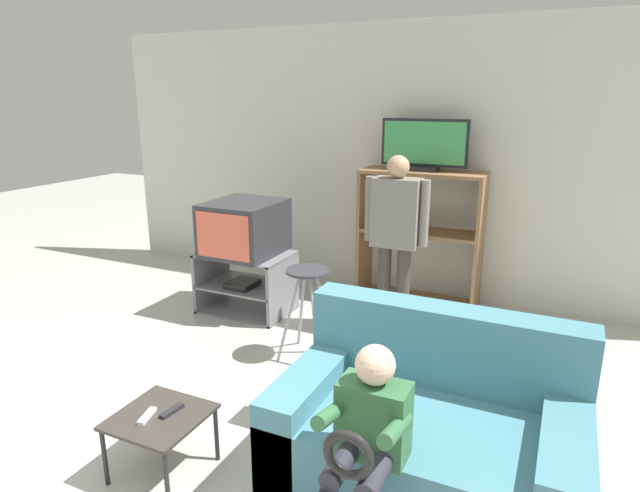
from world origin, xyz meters
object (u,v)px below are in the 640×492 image
person_seated_child (366,438)px  television_flat (424,146)px  remote_control_black (172,411)px  couch (427,435)px  person_standing_adult (396,229)px  media_shelf (419,237)px  television_main (244,228)px  remote_control_white (147,416)px  folding_stool (308,289)px  snack_table (160,422)px  tv_stand (246,283)px

person_seated_child → television_flat: bearing=100.9°
television_flat → remote_control_black: size_ratio=5.49×
couch → remote_control_black: bearing=-160.5°
person_standing_adult → person_seated_child: bearing=-75.4°
media_shelf → television_flat: (-0.01, 0.02, 0.84)m
television_main → remote_control_white: (0.76, -2.13, -0.44)m
folding_stool → couch: (1.16, -1.00, -0.26)m
remote_control_black → snack_table: bearing=-125.2°
tv_stand → couch: (2.09, -1.59, 0.02)m
snack_table → couch: 1.37m
television_flat → person_seated_child: bearing=-79.1°
remote_control_black → couch: size_ratio=0.10×
television_main → folding_stool: television_main is taller
person_standing_adult → media_shelf: bearing=89.1°
tv_stand → couch: size_ratio=0.55×
remote_control_black → person_standing_adult: bearing=83.9°
snack_table → person_standing_adult: size_ratio=0.30×
media_shelf → remote_control_white: (-0.60, -3.01, -0.30)m
remote_control_black → person_standing_adult: person_standing_adult is taller
media_shelf → couch: (0.72, -2.48, -0.35)m
person_standing_adult → snack_table: bearing=-103.9°
couch → tv_stand: bearing=142.8°
television_main → remote_control_black: television_main is taller
media_shelf → couch: 2.61m
tv_stand → media_shelf: (1.37, 0.89, 0.38)m
television_flat → remote_control_white: 3.29m
folding_stool → remote_control_white: (-0.16, -1.53, -0.20)m
television_flat → snack_table: 3.26m
tv_stand → remote_control_white: 2.25m
television_main → snack_table: bearing=-68.8°
media_shelf → television_flat: bearing=104.0°
folding_stool → snack_table: (-0.12, -1.49, -0.25)m
folding_stool → person_standing_adult: 0.92m
tv_stand → folding_stool: folding_stool is taller
snack_table → person_standing_adult: bearing=76.1°
media_shelf → person_standing_adult: size_ratio=0.86×
television_flat → remote_control_black: television_flat is taller
television_main → snack_table: (0.81, -2.08, -0.49)m
television_main → person_seated_child: (1.95, -2.11, -0.22)m
person_standing_adult → folding_stool: bearing=-120.5°
television_flat → remote_control_black: 3.19m
tv_stand → remote_control_black: 2.20m
remote_control_white → person_standing_adult: size_ratio=0.10×
television_flat → folding_stool: bearing=-106.4°
media_shelf → remote_control_black: bearing=-100.1°
remote_control_white → television_main: bearing=95.0°
television_main → media_shelf: media_shelf is taller
media_shelf → folding_stool: media_shelf is taller
television_flat → remote_control_black: (-0.52, -2.94, -1.14)m
tv_stand → television_main: size_ratio=1.19×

